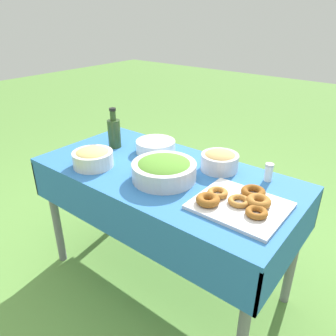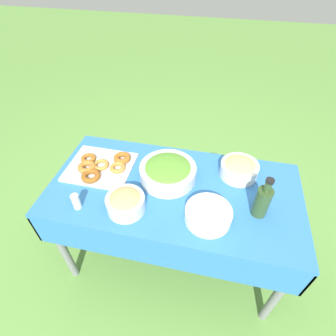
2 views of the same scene
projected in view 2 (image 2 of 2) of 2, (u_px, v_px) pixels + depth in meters
The scene contains 9 objects.
ground_plane at pixel (172, 254), 2.03m from camera, with size 14.00×14.00×0.00m, color #609342.
picnic_table at pixel (174, 200), 1.58m from camera, with size 1.44×0.72×0.76m.
salad_bowl at pixel (168, 171), 1.53m from camera, with size 0.33×0.33×0.11m.
pasta_bowl at pixel (239, 168), 1.55m from camera, with size 0.22×0.22×0.11m.
donut_platter at pixel (101, 166), 1.61m from camera, with size 0.39×0.35×0.05m.
plate_stack at pixel (208, 215), 1.32m from camera, with size 0.24×0.24×0.07m.
olive_oil_bottle at pixel (262, 201), 1.31m from camera, with size 0.08×0.08×0.25m.
bread_bowl at pixel (126, 202), 1.36m from camera, with size 0.20×0.20×0.11m.
salt_shaker at pixel (76, 202), 1.37m from camera, with size 0.04×0.04×0.09m.
Camera 2 is at (-0.19, 1.00, 1.88)m, focal length 28.00 mm.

